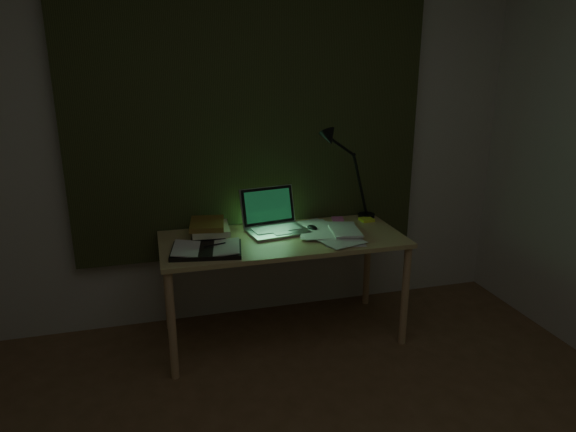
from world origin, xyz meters
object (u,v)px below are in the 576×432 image
loose_papers (335,232)px  desk_lamp (368,173)px  laptop (277,213)px  desk (283,288)px  open_textbook (206,249)px  book_stack (209,228)px

loose_papers → desk_lamp: (0.32, 0.28, 0.29)m
laptop → desk: bearing=-94.6°
laptop → open_textbook: bearing=-164.0°
book_stack → laptop: bearing=-5.1°
laptop → open_textbook: 0.52m
book_stack → desk_lamp: desk_lamp is taller
laptop → desk_lamp: desk_lamp is taller
laptop → loose_papers: (0.33, -0.12, -0.12)m
desk → open_textbook: bearing=-165.1°
laptop → loose_papers: 0.37m
open_textbook → loose_papers: size_ratio=0.96×
open_textbook → desk: bearing=24.4°
laptop → loose_papers: bearing=-29.3°
loose_papers → open_textbook: bearing=-172.9°
desk → open_textbook: open_textbook is taller
laptop → open_textbook: size_ratio=1.05×
laptop → book_stack: (-0.41, 0.04, -0.07)m
open_textbook → desk_lamp: desk_lamp is taller
desk → laptop: (-0.01, 0.09, 0.45)m
desk_lamp → open_textbook: bearing=-156.6°
open_textbook → loose_papers: bearing=16.6°
desk → laptop: laptop is taller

